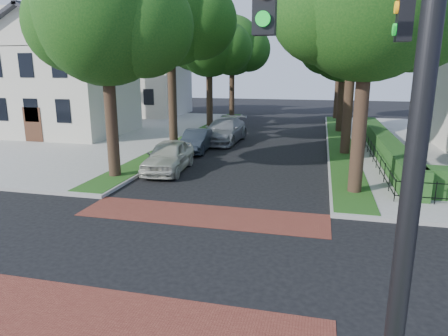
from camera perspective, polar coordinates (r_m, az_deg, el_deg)
The scene contains 22 objects.
ground at distance 11.74m, azimuth -7.68°, elevation -12.12°, with size 120.00×120.00×0.00m, color black.
sidewalk_nw at distance 37.47m, azimuth -25.45°, elevation 4.90°, with size 30.00×30.00×0.15m, color gray.
crosswalk_far at distance 14.51m, azimuth -3.12°, elevation -6.75°, with size 9.00×2.20×0.01m, color maroon.
crosswalk_near at distance 9.24m, azimuth -15.29°, elevation -20.36°, with size 9.00×2.20×0.01m, color maroon.
grass_strip_ne at distance 29.35m, azimuth 16.24°, elevation 3.69°, with size 1.60×29.80×0.02m, color #184614.
grass_strip_nw at distance 30.76m, azimuth -4.32°, elevation 4.67°, with size 1.60×29.80×0.02m, color #184614.
tree_right_near at distance 17.28m, azimuth 20.41°, elevation 21.46°, with size 7.75×6.67×10.66m.
tree_right_mid at distance 25.25m, azimuth 18.39°, elevation 19.82°, with size 8.25×7.09×11.22m.
tree_right_far at distance 34.09m, azimuth 17.04°, elevation 16.41°, with size 7.25×6.23×9.74m.
tree_right_back at distance 43.10m, azimuth 16.42°, elevation 16.31°, with size 7.50×6.45×10.20m.
tree_left_near at distance 19.52m, azimuth -16.08°, elevation 19.75°, with size 7.50×6.45×10.20m.
tree_left_mid at distance 26.90m, azimuth -7.32°, elevation 20.76°, with size 8.00×6.88×11.48m.
tree_left_far at distance 35.32m, azimuth -1.90°, elevation 17.23°, with size 7.00×6.02×9.86m.
tree_left_back at distance 44.08m, azimuth 1.37°, elevation 16.98°, with size 7.75×6.66×10.44m.
hedge_main_road at distance 25.45m, azimuth 21.86°, elevation 3.07°, with size 1.00×18.00×1.20m, color #1A4317.
fence_main_road at distance 25.37m, azimuth 20.05°, elevation 2.86°, with size 0.06×18.00×0.90m, color black, non-canonical shape.
house_left_near at distance 33.90m, azimuth -22.00°, elevation 12.87°, with size 10.00×9.00×10.14m.
house_left_far at distance 46.08m, azimuth -11.73°, elevation 13.63°, with size 10.00×9.00×10.14m.
traffic_signal at distance 5.47m, azimuth 23.75°, elevation 8.22°, with size 2.17×2.00×8.00m.
parked_car_front at distance 20.62m, azimuth -7.92°, elevation 1.70°, with size 1.87×4.64×1.58m, color beige.
parked_car_middle at distance 25.38m, azimuth -3.95°, elevation 3.90°, with size 1.47×4.21×1.39m, color #1D242C.
parked_car_rear at distance 28.56m, azimuth 0.02°, elevation 5.37°, with size 2.37×5.82×1.69m, color gray.
Camera 1 is at (3.94, -9.79, 5.15)m, focal length 32.00 mm.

